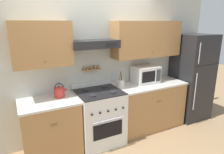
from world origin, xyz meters
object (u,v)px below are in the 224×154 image
(refrigerator, at_px, (191,77))
(utensil_crock, at_px, (121,83))
(stove_range, at_px, (99,117))
(microwave, at_px, (145,74))
(tea_kettle, at_px, (59,91))

(refrigerator, distance_m, utensil_crock, 1.66)
(refrigerator, bearing_deg, stove_range, 179.92)
(refrigerator, distance_m, microwave, 1.12)
(microwave, relative_size, utensil_crock, 1.69)
(tea_kettle, bearing_deg, stove_range, -11.30)
(refrigerator, height_order, utensil_crock, refrigerator)
(tea_kettle, bearing_deg, utensil_crock, 0.00)
(tea_kettle, height_order, utensil_crock, utensil_crock)
(refrigerator, bearing_deg, utensil_crock, 175.68)
(stove_range, height_order, microwave, microwave)
(refrigerator, relative_size, microwave, 3.72)
(stove_range, distance_m, utensil_crock, 0.71)
(tea_kettle, bearing_deg, refrigerator, -2.60)
(stove_range, relative_size, utensil_crock, 3.52)
(refrigerator, relative_size, utensil_crock, 6.30)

